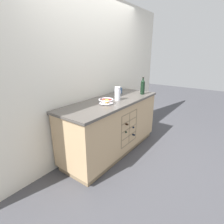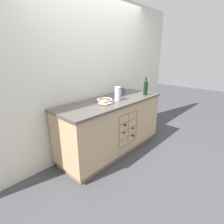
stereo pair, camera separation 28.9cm
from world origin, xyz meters
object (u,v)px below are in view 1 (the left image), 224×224
(fruit_bowl, at_px, (106,101))
(standing_wine_bottle, at_px, (143,87))
(white_pitcher, at_px, (118,93))
(ceramic_mug, at_px, (120,90))

(fruit_bowl, xyz_separation_m, standing_wine_bottle, (0.91, -0.14, 0.09))
(fruit_bowl, distance_m, white_pitcher, 0.29)
(white_pitcher, xyz_separation_m, ceramic_mug, (0.46, 0.26, -0.06))
(white_pitcher, relative_size, standing_wine_bottle, 0.69)
(fruit_bowl, bearing_deg, standing_wine_bottle, -8.72)
(ceramic_mug, bearing_deg, standing_wine_bottle, -66.64)
(white_pitcher, relative_size, ceramic_mug, 1.71)
(ceramic_mug, xyz_separation_m, standing_wine_bottle, (0.17, -0.39, 0.09))
(fruit_bowl, distance_m, standing_wine_bottle, 0.92)
(white_pitcher, bearing_deg, fruit_bowl, 177.35)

